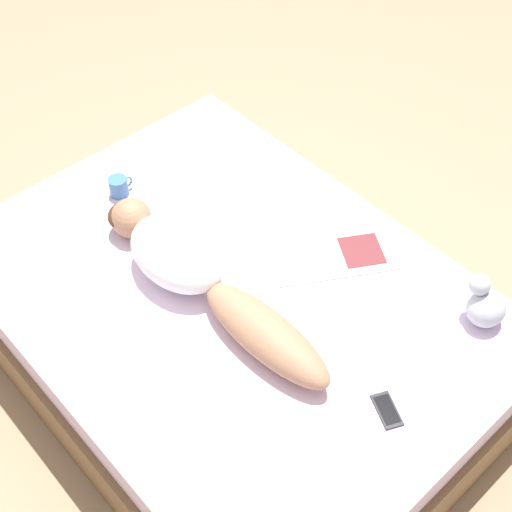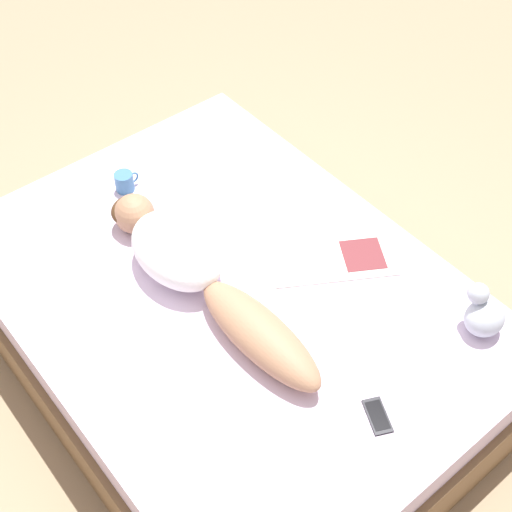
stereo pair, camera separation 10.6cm
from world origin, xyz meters
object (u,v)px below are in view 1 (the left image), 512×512
coffee_mug (119,186)px  cell_phone (387,410)px  open_magazine (333,255)px  person (196,271)px

coffee_mug → cell_phone: bearing=-88.1°
open_magazine → cell_phone: 0.79m
open_magazine → coffee_mug: (-0.47, 0.97, 0.05)m
cell_phone → person: bearing=124.2°
coffee_mug → open_magazine: bearing=-64.3°
person → open_magazine: 0.63m
person → cell_phone: bearing=-82.6°
open_magazine → person: bearing=-174.4°
person → cell_phone: (0.15, -0.94, -0.10)m
person → coffee_mug: 0.71m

